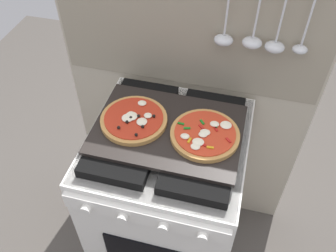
{
  "coord_description": "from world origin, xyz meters",
  "views": [
    {
      "loc": [
        0.23,
        -0.89,
        1.88
      ],
      "look_at": [
        0.0,
        0.0,
        0.93
      ],
      "focal_mm": 38.97,
      "sensor_mm": 36.0,
      "label": 1
    }
  ],
  "objects_px": {
    "baking_tray": "(168,129)",
    "stove": "(168,198)",
    "pizza_right": "(205,134)",
    "pizza_left": "(134,119)"
  },
  "relations": [
    {
      "from": "baking_tray",
      "to": "pizza_right",
      "type": "bearing_deg",
      "value": -3.3
    },
    {
      "from": "baking_tray",
      "to": "stove",
      "type": "bearing_deg",
      "value": -90.0
    },
    {
      "from": "stove",
      "to": "baking_tray",
      "type": "relative_size",
      "value": 1.67
    },
    {
      "from": "stove",
      "to": "pizza_right",
      "type": "xyz_separation_m",
      "value": [
        0.14,
        -0.01,
        0.48
      ]
    },
    {
      "from": "stove",
      "to": "pizza_right",
      "type": "bearing_deg",
      "value": -2.62
    },
    {
      "from": "stove",
      "to": "pizza_right",
      "type": "height_order",
      "value": "pizza_right"
    },
    {
      "from": "baking_tray",
      "to": "pizza_left",
      "type": "bearing_deg",
      "value": 178.61
    },
    {
      "from": "pizza_left",
      "to": "baking_tray",
      "type": "bearing_deg",
      "value": -1.39
    },
    {
      "from": "stove",
      "to": "baking_tray",
      "type": "xyz_separation_m",
      "value": [
        0.0,
        0.0,
        0.46
      ]
    },
    {
      "from": "stove",
      "to": "pizza_left",
      "type": "distance_m",
      "value": 0.5
    }
  ]
}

